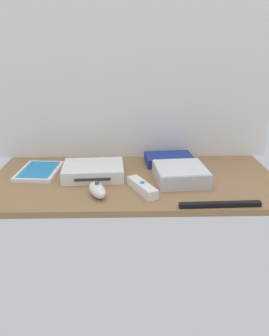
{
  "coord_description": "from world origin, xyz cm",
  "views": [
    {
      "loc": [
        -2.62,
        -108.51,
        45.28
      ],
      "look_at": [
        0.0,
        0.0,
        4.0
      ],
      "focal_mm": 35.96,
      "sensor_mm": 36.0,
      "label": 1
    }
  ],
  "objects_px": {
    "game_case": "(39,171)",
    "sensor_bar": "(220,205)",
    "game_console": "(93,171)",
    "remote_wand": "(142,187)",
    "mini_computer": "(181,174)",
    "remote_nunchuk": "(97,190)",
    "network_router": "(169,159)"
  },
  "relations": [
    {
      "from": "game_case",
      "to": "remote_wand",
      "type": "distance_m",
      "value": 0.41
    },
    {
      "from": "remote_wand",
      "to": "remote_nunchuk",
      "type": "height_order",
      "value": "remote_nunchuk"
    },
    {
      "from": "game_console",
      "to": "sensor_bar",
      "type": "relative_size",
      "value": 0.91
    },
    {
      "from": "network_router",
      "to": "sensor_bar",
      "type": "relative_size",
      "value": 0.79
    },
    {
      "from": "game_console",
      "to": "remote_nunchuk",
      "type": "height_order",
      "value": "remote_nunchuk"
    },
    {
      "from": "mini_computer",
      "to": "network_router",
      "type": "relative_size",
      "value": 0.98
    },
    {
      "from": "game_case",
      "to": "sensor_bar",
      "type": "distance_m",
      "value": 0.65
    },
    {
      "from": "mini_computer",
      "to": "remote_wand",
      "type": "relative_size",
      "value": 1.24
    },
    {
      "from": "game_console",
      "to": "sensor_bar",
      "type": "bearing_deg",
      "value": -34.97
    },
    {
      "from": "game_case",
      "to": "remote_nunchuk",
      "type": "distance_m",
      "value": 0.3
    },
    {
      "from": "game_case",
      "to": "network_router",
      "type": "xyz_separation_m",
      "value": [
        0.48,
        0.09,
        0.01
      ]
    },
    {
      "from": "game_case",
      "to": "mini_computer",
      "type": "bearing_deg",
      "value": -5.08
    },
    {
      "from": "network_router",
      "to": "remote_nunchuk",
      "type": "bearing_deg",
      "value": -136.22
    },
    {
      "from": "game_console",
      "to": "mini_computer",
      "type": "relative_size",
      "value": 1.19
    },
    {
      "from": "network_router",
      "to": "sensor_bar",
      "type": "height_order",
      "value": "network_router"
    },
    {
      "from": "sensor_bar",
      "to": "remote_nunchuk",
      "type": "bearing_deg",
      "value": 165.46
    },
    {
      "from": "game_case",
      "to": "remote_nunchuk",
      "type": "relative_size",
      "value": 1.84
    },
    {
      "from": "mini_computer",
      "to": "remote_nunchuk",
      "type": "xyz_separation_m",
      "value": [
        -0.28,
        -0.11,
        -0.01
      ]
    },
    {
      "from": "mini_computer",
      "to": "remote_nunchuk",
      "type": "relative_size",
      "value": 1.69
    },
    {
      "from": "mini_computer",
      "to": "sensor_bar",
      "type": "xyz_separation_m",
      "value": [
        0.09,
        -0.19,
        -0.02
      ]
    },
    {
      "from": "game_console",
      "to": "game_case",
      "type": "height_order",
      "value": "game_console"
    },
    {
      "from": "remote_wand",
      "to": "game_console",
      "type": "bearing_deg",
      "value": 115.97
    },
    {
      "from": "network_router",
      "to": "remote_wand",
      "type": "height_order",
      "value": "same"
    },
    {
      "from": "remote_wand",
      "to": "remote_nunchuk",
      "type": "bearing_deg",
      "value": 165.54
    },
    {
      "from": "game_case",
      "to": "sensor_bar",
      "type": "height_order",
      "value": "game_case"
    },
    {
      "from": "game_console",
      "to": "remote_wand",
      "type": "height_order",
      "value": "game_console"
    },
    {
      "from": "game_console",
      "to": "network_router",
      "type": "bearing_deg",
      "value": 21.19
    },
    {
      "from": "game_console",
      "to": "sensor_bar",
      "type": "distance_m",
      "value": 0.46
    },
    {
      "from": "remote_nunchuk",
      "to": "game_console",
      "type": "bearing_deg",
      "value": 77.23
    },
    {
      "from": "remote_nunchuk",
      "to": "game_case",
      "type": "bearing_deg",
      "value": 116.79
    },
    {
      "from": "mini_computer",
      "to": "game_case",
      "type": "distance_m",
      "value": 0.51
    },
    {
      "from": "remote_nunchuk",
      "to": "sensor_bar",
      "type": "xyz_separation_m",
      "value": [
        0.36,
        -0.08,
        -0.01
      ]
    }
  ]
}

